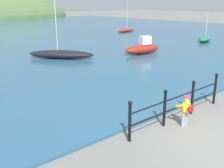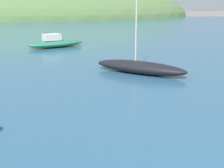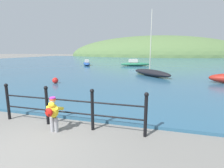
{
  "view_description": "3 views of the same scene",
  "coord_description": "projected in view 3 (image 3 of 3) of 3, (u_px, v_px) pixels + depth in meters",
  "views": [
    {
      "loc": [
        -6.37,
        -3.21,
        3.72
      ],
      "look_at": [
        -0.41,
        3.91,
        0.83
      ],
      "focal_mm": 42.0,
      "sensor_mm": 36.0,
      "label": 1
    },
    {
      "loc": [
        -2.8,
        -0.63,
        3.27
      ],
      "look_at": [
        -0.68,
        6.86,
        1.21
      ],
      "focal_mm": 50.0,
      "sensor_mm": 36.0,
      "label": 2
    },
    {
      "loc": [
        2.98,
        -2.88,
        2.24
      ],
      "look_at": [
        0.97,
        4.3,
        0.82
      ],
      "focal_mm": 28.0,
      "sensor_mm": 36.0,
      "label": 3
    }
  ],
  "objects": [
    {
      "name": "ground_plane",
      "position": [
        19.0,
        152.0,
        3.94
      ],
      "size": [
        200.0,
        200.0,
        0.0
      ],
      "primitive_type": "plane",
      "color": "slate"
    },
    {
      "name": "water",
      "position": [
        145.0,
        62.0,
        34.19
      ],
      "size": [
        80.0,
        60.0,
        0.1
      ],
      "primitive_type": "cube",
      "color": "#2D5B7A",
      "rests_on": "ground"
    },
    {
      "name": "far_hillside",
      "position": [
        154.0,
        56.0,
        70.14
      ],
      "size": [
        69.37,
        38.15,
        16.02
      ],
      "color": "#567542",
      "rests_on": "ground"
    },
    {
      "name": "iron_railing",
      "position": [
        69.0,
        106.0,
        5.12
      ],
      "size": [
        4.58,
        0.12,
        1.21
      ],
      "color": "black",
      "rests_on": "ground"
    },
    {
      "name": "child_in_coat",
      "position": [
        53.0,
        111.0,
        4.79
      ],
      "size": [
        0.38,
        0.53,
        1.0
      ],
      "color": "#99999E",
      "rests_on": "ground"
    },
    {
      "name": "boat_green_fishing",
      "position": [
        87.0,
        63.0,
        25.94
      ],
      "size": [
        2.69,
        3.89,
        0.85
      ],
      "color": "#1E4793",
      "rests_on": "water"
    },
    {
      "name": "boat_nearest_quay",
      "position": [
        135.0,
        64.0,
        24.9
      ],
      "size": [
        4.46,
        2.77,
        0.96
      ],
      "color": "#287551",
      "rests_on": "water"
    },
    {
      "name": "boat_twin_mast",
      "position": [
        151.0,
        72.0,
        15.03
      ],
      "size": [
        3.84,
        4.04,
        5.49
      ],
      "color": "black",
      "rests_on": "water"
    },
    {
      "name": "mooring_buoy",
      "position": [
        55.0,
        80.0,
        11.62
      ],
      "size": [
        0.39,
        0.39,
        0.39
      ],
      "primitive_type": "sphere",
      "color": "red",
      "rests_on": "water"
    }
  ]
}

